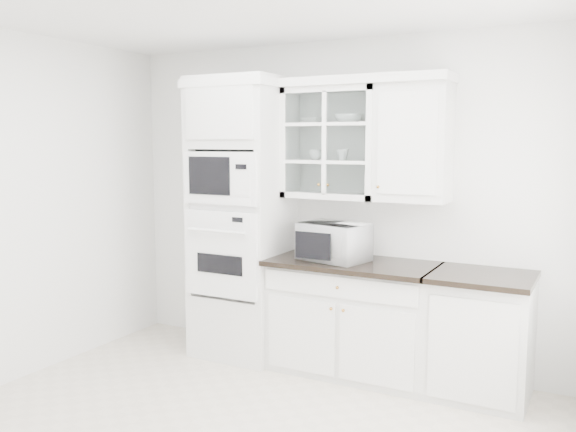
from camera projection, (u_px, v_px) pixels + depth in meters
The scene contains 12 objects.
room_shell at pixel (257, 154), 3.98m from camera, with size 4.00×3.50×2.70m.
oven_column at pixel (242, 219), 5.26m from camera, with size 0.76×0.68×2.40m.
base_cabinet_run at pixel (353, 316), 4.90m from camera, with size 1.32×0.67×0.92m.
extra_base_cabinet at pixel (481, 335), 4.44m from camera, with size 0.72×0.67×0.92m.
upper_cabinet_glass at pixel (333, 143), 4.97m from camera, with size 0.80×0.33×0.90m.
upper_cabinet_solid at pixel (414, 143), 4.65m from camera, with size 0.55×0.33×0.90m, color silver.
crown_molding at pixel (320, 83), 4.94m from camera, with size 2.14×0.38×0.07m, color white.
countertop_microwave at pixel (335, 241), 4.86m from camera, with size 0.51×0.43×0.30m, color white.
bowl_a at pixel (315, 121), 5.04m from camera, with size 0.20×0.20×0.05m, color white.
bowl_b at pixel (348, 119), 4.89m from camera, with size 0.22×0.22×0.07m, color white.
cup_a at pixel (316, 155), 5.04m from camera, with size 0.11×0.11×0.09m, color white.
cup_b at pixel (343, 155), 4.93m from camera, with size 0.10×0.10×0.09m, color white.
Camera 1 is at (2.05, -3.01, 1.87)m, focal length 38.00 mm.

